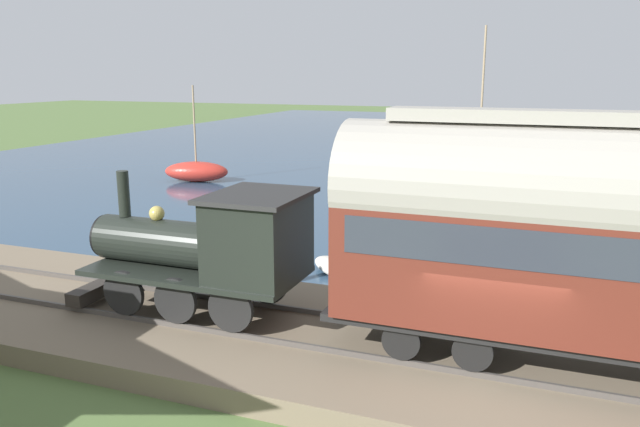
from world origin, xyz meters
name	(u,v)px	position (x,y,z in m)	size (l,w,h in m)	color
ground_plane	(490,391)	(0.00, 0.00, 0.00)	(200.00, 200.00, 0.00)	#516B38
harbor_water	(545,147)	(43.69, 0.00, 0.00)	(80.00, 80.00, 0.01)	#2D4760
rail_embankment	(493,370)	(0.43, 0.00, 0.24)	(5.92, 56.00, 0.61)	#756651
steam_locomotive	(216,244)	(0.43, 6.24, 2.23)	(2.41, 5.61, 3.18)	black
passenger_coach	(626,235)	(0.43, -2.10, 3.23)	(2.46, 10.82, 4.79)	black
sailboat_teal	(477,189)	(18.10, 2.49, 0.67)	(2.38, 4.94, 8.09)	#1E707A
sailboat_red	(196,171)	(18.63, 18.07, 0.59)	(2.43, 3.91, 5.35)	#B72D23
rowboat_far_out	(618,252)	(10.46, -3.03, 0.26)	(2.29, 2.45, 0.51)	beige
rowboat_near_shore	(337,268)	(5.66, 5.13, 0.23)	(2.26, 2.37, 0.44)	beige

